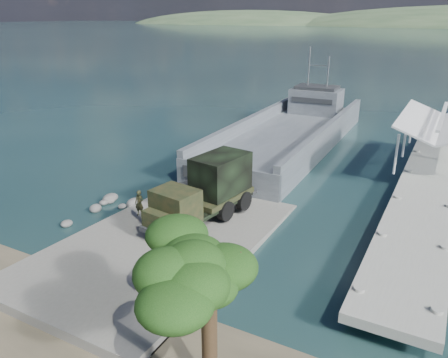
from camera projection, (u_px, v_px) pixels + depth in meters
ground at (175, 238)px, 26.81m from camera, size 1400.00×1400.00×0.00m
boat_ramp at (166, 242)px, 25.90m from camera, size 10.00×18.00×0.50m
shoreline_rocks at (105, 215)px, 29.97m from camera, size 3.20×5.60×0.90m
pier at (434, 161)px, 35.95m from camera, size 6.40×44.00×6.10m
landing_craft at (288, 139)px, 45.13m from camera, size 9.31×34.33×10.14m
military_truck at (207, 190)px, 27.70m from camera, size 3.83×8.68×3.89m
soldier at (140, 209)px, 27.65m from camera, size 0.66×0.47×1.71m
overhang_tree at (203, 282)px, 14.10m from camera, size 6.60×6.08×6.00m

